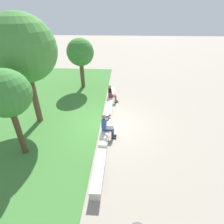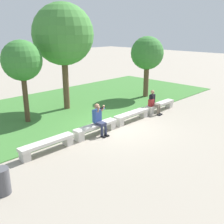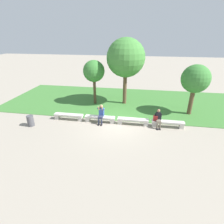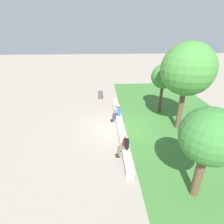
# 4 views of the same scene
# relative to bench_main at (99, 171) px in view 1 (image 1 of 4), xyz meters

# --- Properties ---
(ground_plane) EXTENTS (80.00, 80.00, 0.00)m
(ground_plane) POSITION_rel_bench_main_xyz_m (3.52, 0.00, -0.30)
(ground_plane) COLOR gray
(grass_strip) EXTENTS (21.19, 8.00, 0.03)m
(grass_strip) POSITION_rel_bench_main_xyz_m (3.52, 4.38, -0.29)
(grass_strip) COLOR #3D7533
(grass_strip) RESTS_ON ground
(bench_main) EXTENTS (2.14, 0.40, 0.45)m
(bench_main) POSITION_rel_bench_main_xyz_m (0.00, 0.00, 0.00)
(bench_main) COLOR beige
(bench_main) RESTS_ON ground
(bench_near) EXTENTS (2.14, 0.40, 0.45)m
(bench_near) POSITION_rel_bench_main_xyz_m (2.35, 0.00, 0.00)
(bench_near) COLOR beige
(bench_near) RESTS_ON ground
(bench_mid) EXTENTS (2.14, 0.40, 0.45)m
(bench_mid) POSITION_rel_bench_main_xyz_m (4.70, 0.00, 0.00)
(bench_mid) COLOR beige
(bench_mid) RESTS_ON ground
(bench_far) EXTENTS (2.14, 0.40, 0.45)m
(bench_far) POSITION_rel_bench_main_xyz_m (7.04, 0.00, 0.00)
(bench_far) COLOR beige
(bench_far) RESTS_ON ground
(person_photographer) EXTENTS (0.48, 0.73, 1.32)m
(person_photographer) POSITION_rel_bench_main_xyz_m (2.46, -0.08, 0.43)
(person_photographer) COLOR black
(person_photographer) RESTS_ON ground
(person_distant) EXTENTS (0.48, 0.71, 1.26)m
(person_distant) POSITION_rel_bench_main_xyz_m (6.36, -0.07, 0.37)
(person_distant) COLOR black
(person_distant) RESTS_ON ground
(backpack) EXTENTS (0.28, 0.24, 0.43)m
(backpack) POSITION_rel_bench_main_xyz_m (6.19, -0.03, 0.32)
(backpack) COLOR maroon
(backpack) RESTS_ON bench_far
(tree_behind_wall) EXTENTS (3.17, 3.17, 5.58)m
(tree_behind_wall) POSITION_rel_bench_main_xyz_m (3.73, 3.93, 3.67)
(tree_behind_wall) COLOR brown
(tree_behind_wall) RESTS_ON ground
(tree_left_background) EXTENTS (1.82, 1.82, 3.83)m
(tree_left_background) POSITION_rel_bench_main_xyz_m (1.10, 3.49, 2.58)
(tree_left_background) COLOR #4C3826
(tree_left_background) RESTS_ON ground
(tree_right_background) EXTENTS (2.06, 2.06, 3.85)m
(tree_right_background) POSITION_rel_bench_main_xyz_m (8.98, 2.46, 2.47)
(tree_right_background) COLOR brown
(tree_right_background) RESTS_ON ground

